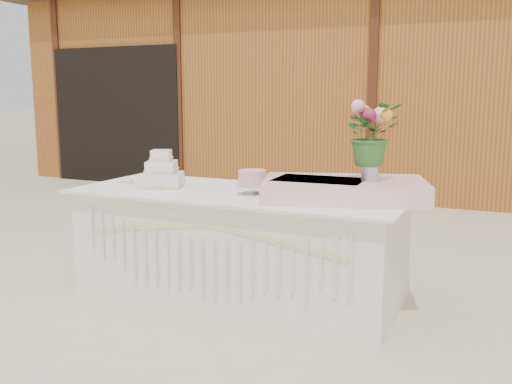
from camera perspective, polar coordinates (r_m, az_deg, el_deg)
ground at (r=4.26m, az=-1.71°, el=-10.23°), size 80.00×80.00×0.00m
barn at (r=9.75m, az=14.28°, el=10.78°), size 12.60×4.60×3.30m
cake_table at (r=4.14m, az=-1.77°, el=-5.20°), size 2.40×1.00×0.77m
wedding_cake at (r=4.33m, az=-9.40°, el=1.78°), size 0.40×0.40×0.27m
pink_cake_stand at (r=3.89m, az=-0.36°, el=1.08°), size 0.24×0.24×0.17m
satin_runner at (r=3.79m, az=8.79°, el=0.25°), size 1.19×0.90×0.13m
flower_vase at (r=3.73m, az=11.32°, el=2.21°), size 0.11×0.11×0.15m
bouquet at (r=3.70m, az=11.46°, el=6.44°), size 0.48×0.48×0.40m
loose_flowers at (r=4.66m, az=-11.62°, el=1.23°), size 0.18×0.36×0.02m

